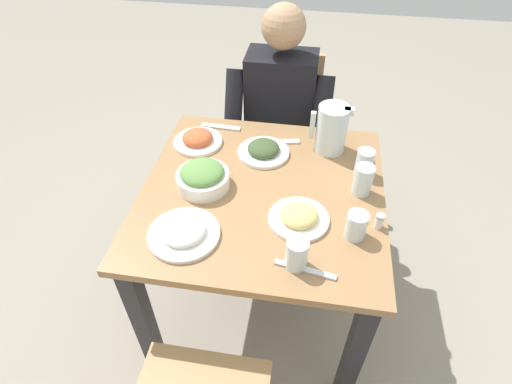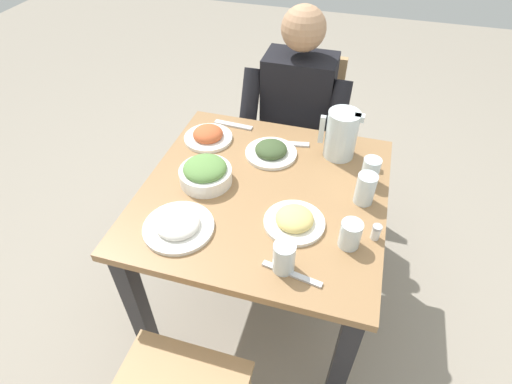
% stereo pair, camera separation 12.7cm
% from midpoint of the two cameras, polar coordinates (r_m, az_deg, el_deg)
% --- Properties ---
extents(ground_plane, '(8.00, 8.00, 0.00)m').
position_cam_midpoint_polar(ground_plane, '(2.00, -1.18, -15.04)').
color(ground_plane, gray).
extents(dining_table, '(0.86, 0.86, 0.72)m').
position_cam_midpoint_polar(dining_table, '(1.54, -1.48, -3.20)').
color(dining_table, '#997047').
rests_on(dining_table, ground_plane).
extents(chair_near, '(0.40, 0.40, 0.85)m').
position_cam_midpoint_polar(chair_near, '(2.19, 1.87, 9.03)').
color(chair_near, tan).
rests_on(chair_near, ground_plane).
extents(diner_near, '(0.48, 0.53, 1.15)m').
position_cam_midpoint_polar(diner_near, '(1.95, 1.15, 9.30)').
color(diner_near, black).
rests_on(diner_near, ground_plane).
extents(water_pitcher, '(0.16, 0.12, 0.19)m').
position_cam_midpoint_polar(water_pitcher, '(1.60, 8.31, 8.71)').
color(water_pitcher, silver).
rests_on(water_pitcher, dining_table).
extents(salad_bowl, '(0.19, 0.19, 0.09)m').
position_cam_midpoint_polar(salad_bowl, '(1.46, -9.99, 2.03)').
color(salad_bowl, white).
rests_on(salad_bowl, dining_table).
extents(plate_fries, '(0.20, 0.20, 0.05)m').
position_cam_midpoint_polar(plate_fries, '(1.33, 3.32, -3.58)').
color(plate_fries, white).
rests_on(plate_fries, dining_table).
extents(plate_dolmas, '(0.20, 0.20, 0.05)m').
position_cam_midpoint_polar(plate_dolmas, '(1.60, -1.22, 5.82)').
color(plate_dolmas, white).
rests_on(plate_dolmas, dining_table).
extents(plate_rice_curry, '(0.20, 0.20, 0.06)m').
position_cam_midpoint_polar(plate_rice_curry, '(1.68, -10.36, 7.23)').
color(plate_rice_curry, white).
rests_on(plate_rice_curry, dining_table).
extents(plate_yoghurt, '(0.23, 0.23, 0.05)m').
position_cam_midpoint_polar(plate_yoghurt, '(1.31, -12.89, -5.62)').
color(plate_yoghurt, white).
rests_on(plate_yoghurt, dining_table).
extents(water_glass_near_right, '(0.07, 0.07, 0.09)m').
position_cam_midpoint_polar(water_glass_near_right, '(1.29, 11.17, -4.75)').
color(water_glass_near_right, silver).
rests_on(water_glass_near_right, dining_table).
extents(water_glass_center, '(0.07, 0.07, 0.10)m').
position_cam_midpoint_polar(water_glass_center, '(1.18, 2.66, -8.83)').
color(water_glass_center, silver).
rests_on(water_glass_center, dining_table).
extents(water_glass_far_left, '(0.06, 0.06, 0.10)m').
position_cam_midpoint_polar(water_glass_far_left, '(1.52, 12.67, 3.97)').
color(water_glass_far_left, silver).
rests_on(water_glass_far_left, dining_table).
extents(water_glass_by_pitcher, '(0.07, 0.07, 0.11)m').
position_cam_midpoint_polar(water_glass_by_pitcher, '(1.43, 12.35, 1.56)').
color(water_glass_by_pitcher, silver).
rests_on(water_glass_by_pitcher, dining_table).
extents(salt_shaker, '(0.03, 0.03, 0.05)m').
position_cam_midpoint_polar(salt_shaker, '(1.34, 14.37, -4.08)').
color(salt_shaker, white).
rests_on(salt_shaker, dining_table).
extents(fork_near, '(0.17, 0.06, 0.01)m').
position_cam_midpoint_polar(fork_near, '(1.67, 1.02, 7.00)').
color(fork_near, silver).
rests_on(fork_near, dining_table).
extents(knife_near, '(0.19, 0.05, 0.01)m').
position_cam_midpoint_polar(knife_near, '(1.21, 3.90, -10.96)').
color(knife_near, silver).
rests_on(knife_near, dining_table).
extents(fork_far, '(0.17, 0.04, 0.01)m').
position_cam_midpoint_polar(fork_far, '(1.77, -7.03, 8.99)').
color(fork_far, silver).
rests_on(fork_far, dining_table).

